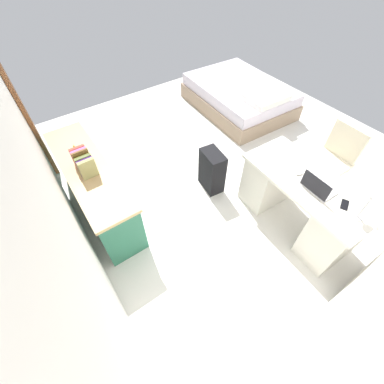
{
  "coord_description": "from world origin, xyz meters",
  "views": [
    {
      "loc": [
        -2.11,
        2.1,
        2.75
      ],
      "look_at": [
        -0.6,
        1.03,
        0.6
      ],
      "focal_mm": 24.15,
      "sensor_mm": 36.0,
      "label": 1
    }
  ],
  "objects_px": {
    "desk": "(299,202)",
    "laptop": "(317,187)",
    "cell_phone_near_laptop": "(345,205)",
    "desk_lamp": "(367,197)",
    "figurine_small": "(75,148)",
    "computer_mouse": "(299,173)",
    "office_chair": "(329,164)",
    "suitcase_black": "(212,171)",
    "credenza": "(95,188)",
    "bed": "(239,96)"
  },
  "relations": [
    {
      "from": "office_chair",
      "to": "bed",
      "type": "xyz_separation_m",
      "value": [
        2.19,
        -0.42,
        -0.18
      ]
    },
    {
      "from": "computer_mouse",
      "to": "desk_lamp",
      "type": "bearing_deg",
      "value": -178.97
    },
    {
      "from": "cell_phone_near_laptop",
      "to": "credenza",
      "type": "bearing_deg",
      "value": 18.53
    },
    {
      "from": "bed",
      "to": "desk_lamp",
      "type": "distance_m",
      "value": 3.25
    },
    {
      "from": "desk",
      "to": "office_chair",
      "type": "height_order",
      "value": "office_chair"
    },
    {
      "from": "cell_phone_near_laptop",
      "to": "figurine_small",
      "type": "relative_size",
      "value": 1.24
    },
    {
      "from": "desk",
      "to": "credenza",
      "type": "height_order",
      "value": "desk"
    },
    {
      "from": "bed",
      "to": "figurine_small",
      "type": "bearing_deg",
      "value": 98.82
    },
    {
      "from": "cell_phone_near_laptop",
      "to": "desk_lamp",
      "type": "height_order",
      "value": "desk_lamp"
    },
    {
      "from": "office_chair",
      "to": "suitcase_black",
      "type": "distance_m",
      "value": 1.54
    },
    {
      "from": "suitcase_black",
      "to": "desk_lamp",
      "type": "bearing_deg",
      "value": -157.4
    },
    {
      "from": "laptop",
      "to": "office_chair",
      "type": "bearing_deg",
      "value": -70.58
    },
    {
      "from": "figurine_small",
      "to": "cell_phone_near_laptop",
      "type": "bearing_deg",
      "value": -140.81
    },
    {
      "from": "bed",
      "to": "computer_mouse",
      "type": "distance_m",
      "value": 2.62
    },
    {
      "from": "suitcase_black",
      "to": "figurine_small",
      "type": "distance_m",
      "value": 1.72
    },
    {
      "from": "desk",
      "to": "desk_lamp",
      "type": "height_order",
      "value": "desk_lamp"
    },
    {
      "from": "bed",
      "to": "computer_mouse",
      "type": "bearing_deg",
      "value": 151.1
    },
    {
      "from": "desk",
      "to": "computer_mouse",
      "type": "relative_size",
      "value": 14.66
    },
    {
      "from": "office_chair",
      "to": "computer_mouse",
      "type": "relative_size",
      "value": 9.4
    },
    {
      "from": "office_chair",
      "to": "credenza",
      "type": "height_order",
      "value": "office_chair"
    },
    {
      "from": "suitcase_black",
      "to": "computer_mouse",
      "type": "distance_m",
      "value": 1.13
    },
    {
      "from": "computer_mouse",
      "to": "figurine_small",
      "type": "distance_m",
      "value": 2.56
    },
    {
      "from": "office_chair",
      "to": "suitcase_black",
      "type": "height_order",
      "value": "office_chair"
    },
    {
      "from": "laptop",
      "to": "figurine_small",
      "type": "bearing_deg",
      "value": 41.78
    },
    {
      "from": "cell_phone_near_laptop",
      "to": "bed",
      "type": "bearing_deg",
      "value": -48.33
    },
    {
      "from": "computer_mouse",
      "to": "figurine_small",
      "type": "bearing_deg",
      "value": 48.86
    },
    {
      "from": "office_chair",
      "to": "suitcase_black",
      "type": "relative_size",
      "value": 1.56
    },
    {
      "from": "computer_mouse",
      "to": "desk_lamp",
      "type": "distance_m",
      "value": 0.7
    },
    {
      "from": "credenza",
      "to": "laptop",
      "type": "height_order",
      "value": "laptop"
    },
    {
      "from": "desk_lamp",
      "to": "figurine_small",
      "type": "xyz_separation_m",
      "value": [
        2.42,
        1.84,
        -0.22
      ]
    },
    {
      "from": "bed",
      "to": "suitcase_black",
      "type": "height_order",
      "value": "suitcase_black"
    },
    {
      "from": "desk",
      "to": "figurine_small",
      "type": "xyz_separation_m",
      "value": [
        1.91,
        1.87,
        0.4
      ]
    },
    {
      "from": "office_chair",
      "to": "figurine_small",
      "type": "bearing_deg",
      "value": 57.41
    },
    {
      "from": "desk_lamp",
      "to": "laptop",
      "type": "bearing_deg",
      "value": 5.34
    },
    {
      "from": "desk_lamp",
      "to": "computer_mouse",
      "type": "bearing_deg",
      "value": -1.33
    },
    {
      "from": "suitcase_black",
      "to": "desk_lamp",
      "type": "xyz_separation_m",
      "value": [
        -1.58,
        -0.43,
        0.71
      ]
    },
    {
      "from": "office_chair",
      "to": "credenza",
      "type": "bearing_deg",
      "value": 62.3
    },
    {
      "from": "laptop",
      "to": "computer_mouse",
      "type": "relative_size",
      "value": 3.19
    },
    {
      "from": "desk",
      "to": "laptop",
      "type": "bearing_deg",
      "value": 152.7
    },
    {
      "from": "laptop",
      "to": "figurine_small",
      "type": "xyz_separation_m",
      "value": [
        2.02,
        1.81,
        -0.01
      ]
    },
    {
      "from": "figurine_small",
      "to": "bed",
      "type": "bearing_deg",
      "value": -81.18
    },
    {
      "from": "suitcase_black",
      "to": "computer_mouse",
      "type": "bearing_deg",
      "value": -146.96
    },
    {
      "from": "computer_mouse",
      "to": "desk_lamp",
      "type": "height_order",
      "value": "desk_lamp"
    },
    {
      "from": "office_chair",
      "to": "figurine_small",
      "type": "relative_size",
      "value": 8.55
    },
    {
      "from": "credenza",
      "to": "desk_lamp",
      "type": "xyz_separation_m",
      "value": [
        -2.11,
        -1.84,
        0.64
      ]
    },
    {
      "from": "suitcase_black",
      "to": "desk_lamp",
      "type": "height_order",
      "value": "desk_lamp"
    },
    {
      "from": "desk",
      "to": "computer_mouse",
      "type": "height_order",
      "value": "computer_mouse"
    },
    {
      "from": "suitcase_black",
      "to": "cell_phone_near_laptop",
      "type": "distance_m",
      "value": 1.6
    },
    {
      "from": "office_chair",
      "to": "figurine_small",
      "type": "height_order",
      "value": "office_chair"
    },
    {
      "from": "computer_mouse",
      "to": "figurine_small",
      "type": "xyz_separation_m",
      "value": [
        1.76,
        1.86,
        0.03
      ]
    }
  ]
}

